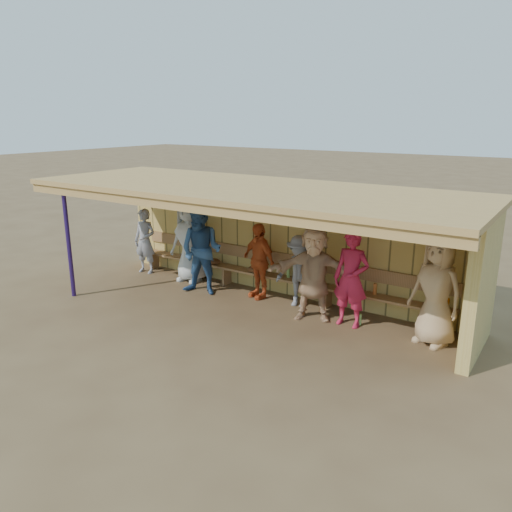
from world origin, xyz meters
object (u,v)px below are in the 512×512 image
Objects in this scene: player_h at (437,291)px; bench at (276,271)px; player_a at (145,241)px; player_f at (314,273)px; player_e at (299,271)px; player_b at (189,241)px; player_g at (351,279)px; player_d at (259,261)px; player_c at (201,250)px.

player_h reaches higher than bench.
player_a is at bearing -173.22° from bench.
player_f is 2.23m from player_h.
player_b is at bearing 166.45° from player_e.
player_g is at bearing -157.97° from player_h.
player_a is 7.05m from player_h.
player_d is 1.58m from player_f.
player_g is (4.19, -0.36, -0.06)m from player_b.
player_b is 3.51m from player_f.
player_b reaches higher than player_a.
bench is (-3.52, 0.60, -0.43)m from player_h.
player_b reaches higher than player_f.
player_g is at bearing -10.42° from player_a.
player_b reaches higher than player_h.
player_b reaches higher than player_g.
player_f is (3.48, -0.45, -0.04)m from player_b.
player_c is 1.31× the size of player_e.
player_d is (1.96, -0.04, -0.15)m from player_b.
player_f is 1.01× the size of player_g.
player_e reaches higher than bench.
bench is at bearing -1.10° from player_a.
player_d is 3.75m from player_h.
player_f reaches higher than player_a.
bench is (-0.75, 0.31, -0.21)m from player_e.
player_h is at bearing -16.78° from player_f.
player_g reaches higher than player_e.
player_h reaches higher than player_d.
player_a is at bearing -162.04° from player_h.
player_a is 0.88× the size of player_g.
player_g is 0.95× the size of player_h.
player_h is (5.69, -0.29, -0.01)m from player_b.
player_g is (1.27, -0.36, 0.17)m from player_e.
player_g is 0.24× the size of bench.
player_b is at bearing 151.58° from player_f.
player_b is 1.06× the size of player_g.
player_c is at bearing -157.89° from player_h.
player_c reaches higher than player_b.
player_d is 0.88× the size of player_f.
player_d reaches higher than bench.
player_d is at bearing 171.77° from player_g.
player_h is at bearing 14.34° from player_d.
player_c is (2.14, -0.41, 0.17)m from player_a.
player_g is (2.23, -0.32, 0.10)m from player_d.
player_c reaches higher than player_h.
player_a is 0.82× the size of player_c.
player_a is 5.55m from player_g.
player_f is at bearing -11.04° from player_b.
player_f is at bearing -172.53° from player_g.
player_b is at bearing -162.85° from player_d.
player_e is 2.79m from player_h.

